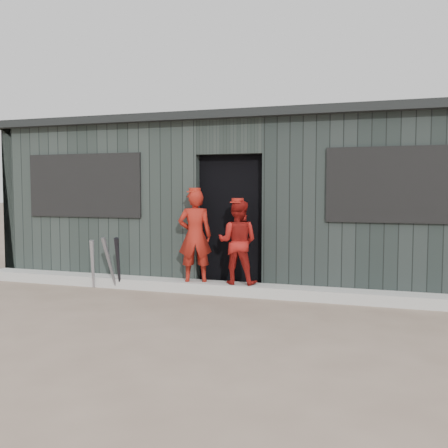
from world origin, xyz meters
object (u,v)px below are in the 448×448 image
(player_red_left, at_px, (195,236))
(dugout, at_px, (254,201))
(bat_left, at_px, (93,264))
(player_red_right, at_px, (238,242))
(bat_mid, at_px, (110,263))
(bat_right, at_px, (118,264))
(player_grey_back, at_px, (276,252))

(player_red_left, distance_m, dugout, 1.80)
(bat_left, relative_size, player_red_right, 0.62)
(bat_left, bearing_deg, bat_mid, -3.11)
(bat_left, xyz_separation_m, bat_right, (0.45, -0.03, 0.03))
(player_red_left, xyz_separation_m, dugout, (0.45, 1.68, 0.47))
(bat_right, xyz_separation_m, player_red_right, (1.74, 0.30, 0.35))
(bat_left, xyz_separation_m, dugout, (2.01, 1.93, 0.92))
(bat_mid, xyz_separation_m, bat_right, (0.15, -0.01, 0.00))
(player_red_left, height_order, dugout, dugout)
(player_red_right, bearing_deg, player_grey_back, -130.31)
(player_red_right, bearing_deg, bat_mid, 6.57)
(bat_left, xyz_separation_m, player_red_left, (1.56, 0.25, 0.45))
(bat_right, xyz_separation_m, player_red_left, (1.11, 0.27, 0.42))
(player_red_left, bearing_deg, dugout, -124.47)
(player_red_left, relative_size, player_red_right, 1.12)
(player_red_right, bearing_deg, dugout, -85.56)
(bat_right, relative_size, dugout, 0.10)
(player_red_right, xyz_separation_m, player_grey_back, (0.44, 0.56, -0.19))
(bat_left, xyz_separation_m, player_grey_back, (2.63, 0.83, 0.19))
(player_red_right, xyz_separation_m, dugout, (-0.19, 1.66, 0.54))
(player_grey_back, bearing_deg, dugout, -67.23)
(player_grey_back, bearing_deg, player_red_right, 44.88)
(bat_mid, distance_m, dugout, 2.73)
(bat_right, height_order, player_grey_back, player_grey_back)
(bat_left, xyz_separation_m, bat_mid, (0.30, -0.02, 0.03))
(bat_mid, distance_m, bat_right, 0.15)
(bat_mid, bearing_deg, player_red_left, 11.76)
(bat_right, bearing_deg, bat_left, 176.55)
(player_grey_back, bearing_deg, player_red_left, 21.51)
(player_red_left, relative_size, player_grey_back, 1.21)
(bat_mid, xyz_separation_m, player_grey_back, (2.33, 0.84, 0.16))
(bat_mid, height_order, dugout, dugout)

